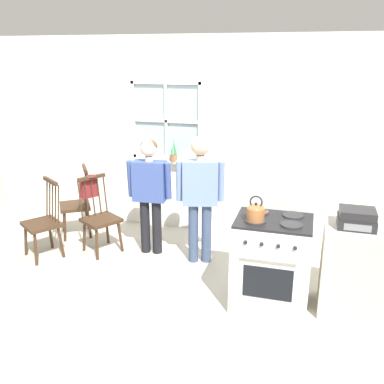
# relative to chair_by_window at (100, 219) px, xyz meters

# --- Properties ---
(ground_plane) EXTENTS (16.00, 16.00, 0.00)m
(ground_plane) POSITION_rel_chair_by_window_xyz_m (0.94, -0.35, -0.44)
(ground_plane) COLOR #B2AD9E
(wall_back) EXTENTS (6.40, 0.16, 2.70)m
(wall_back) POSITION_rel_chair_by_window_xyz_m (0.95, 1.05, 0.90)
(wall_back) COLOR silver
(wall_back) RESTS_ON ground_plane
(chair_by_window) EXTENTS (0.56, 0.57, 0.98)m
(chair_by_window) POSITION_rel_chair_by_window_xyz_m (0.00, 0.00, 0.00)
(chair_by_window) COLOR #3D2819
(chair_by_window) RESTS_ON ground_plane
(chair_near_wall) EXTENTS (0.57, 0.57, 0.98)m
(chair_near_wall) POSITION_rel_chair_by_window_xyz_m (-0.56, 0.38, 0.00)
(chair_near_wall) COLOR #3D2819
(chair_near_wall) RESTS_ON ground_plane
(chair_center_cluster) EXTENTS (0.57, 0.57, 0.98)m
(chair_center_cluster) POSITION_rel_chair_by_window_xyz_m (-0.61, -0.33, 0.00)
(chair_center_cluster) COLOR #3D2819
(chair_center_cluster) RESTS_ON ground_plane
(person_elderly_left) EXTENTS (0.56, 0.24, 1.47)m
(person_elderly_left) POSITION_rel_chair_by_window_xyz_m (0.64, 0.14, 0.45)
(person_elderly_left) COLOR black
(person_elderly_left) RESTS_ON ground_plane
(person_teen_center) EXTENTS (0.57, 0.31, 1.56)m
(person_teen_center) POSITION_rel_chair_by_window_xyz_m (1.30, 0.07, 0.52)
(person_teen_center) COLOR #384766
(person_teen_center) RESTS_ON ground_plane
(stove) EXTENTS (0.75, 0.68, 1.08)m
(stove) POSITION_rel_chair_by_window_xyz_m (2.24, -0.63, 0.03)
(stove) COLOR white
(stove) RESTS_ON ground_plane
(kettle) EXTENTS (0.21, 0.17, 0.25)m
(kettle) POSITION_rel_chair_by_window_xyz_m (2.07, -0.77, 0.58)
(kettle) COLOR #A86638
(kettle) RESTS_ON stove
(potted_plant) EXTENTS (0.11, 0.12, 0.33)m
(potted_plant) POSITION_rel_chair_by_window_xyz_m (0.68, 0.96, 0.68)
(potted_plant) COLOR #935B3D
(potted_plant) RESTS_ON wall_back
(handbag) EXTENTS (0.25, 0.25, 0.31)m
(handbag) POSITION_rel_chair_by_window_xyz_m (-0.20, 0.12, 0.37)
(handbag) COLOR maroon
(handbag) RESTS_ON chair_by_window
(side_counter) EXTENTS (0.55, 0.50, 0.90)m
(side_counter) POSITION_rel_chair_by_window_xyz_m (2.99, -0.56, 0.01)
(side_counter) COLOR beige
(side_counter) RESTS_ON ground_plane
(stereo) EXTENTS (0.34, 0.29, 0.18)m
(stereo) POSITION_rel_chair_by_window_xyz_m (2.99, -0.58, 0.55)
(stereo) COLOR #232326
(stereo) RESTS_ON side_counter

